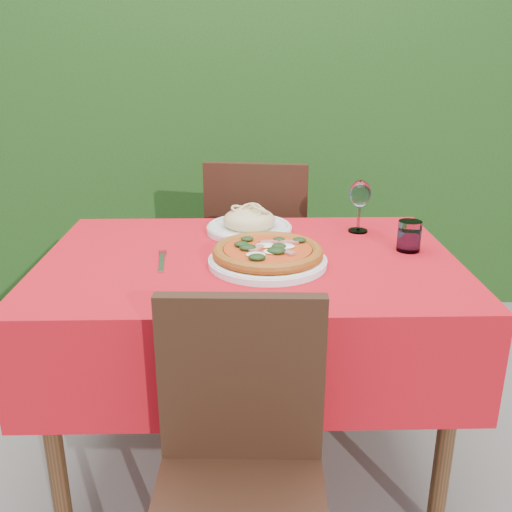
{
  "coord_description": "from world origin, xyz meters",
  "views": [
    {
      "loc": [
        -0.02,
        -1.64,
        1.34
      ],
      "look_at": [
        0.02,
        -0.05,
        0.77
      ],
      "focal_mm": 40.0,
      "sensor_mm": 36.0,
      "label": 1
    }
  ],
  "objects_px": {
    "chair_near": "(240,461)",
    "wine_glass": "(360,196)",
    "pizza_plate": "(268,255)",
    "water_glass": "(409,237)",
    "fork": "(162,263)",
    "chair_far": "(258,249)",
    "pasta_plate": "(249,224)"
  },
  "relations": [
    {
      "from": "chair_near",
      "to": "chair_far",
      "type": "relative_size",
      "value": 0.91
    },
    {
      "from": "pizza_plate",
      "to": "water_glass",
      "type": "bearing_deg",
      "value": 14.48
    },
    {
      "from": "pasta_plate",
      "to": "wine_glass",
      "type": "relative_size",
      "value": 1.62
    },
    {
      "from": "chair_near",
      "to": "pizza_plate",
      "type": "distance_m",
      "value": 0.62
    },
    {
      "from": "chair_near",
      "to": "fork",
      "type": "relative_size",
      "value": 4.15
    },
    {
      "from": "chair_near",
      "to": "wine_glass",
      "type": "xyz_separation_m",
      "value": [
        0.41,
        0.86,
        0.39
      ]
    },
    {
      "from": "chair_near",
      "to": "fork",
      "type": "bearing_deg",
      "value": 115.13
    },
    {
      "from": "fork",
      "to": "pasta_plate",
      "type": "bearing_deg",
      "value": 43.87
    },
    {
      "from": "pizza_plate",
      "to": "fork",
      "type": "relative_size",
      "value": 1.81
    },
    {
      "from": "pizza_plate",
      "to": "pasta_plate",
      "type": "distance_m",
      "value": 0.33
    },
    {
      "from": "wine_glass",
      "to": "pizza_plate",
      "type": "bearing_deg",
      "value": -135.87
    },
    {
      "from": "chair_far",
      "to": "wine_glass",
      "type": "bearing_deg",
      "value": 135.47
    },
    {
      "from": "chair_near",
      "to": "pasta_plate",
      "type": "distance_m",
      "value": 0.91
    },
    {
      "from": "water_glass",
      "to": "fork",
      "type": "xyz_separation_m",
      "value": [
        -0.76,
        -0.1,
        -0.04
      ]
    },
    {
      "from": "fork",
      "to": "water_glass",
      "type": "bearing_deg",
      "value": 1.95
    },
    {
      "from": "pizza_plate",
      "to": "pasta_plate",
      "type": "height_order",
      "value": "pasta_plate"
    },
    {
      "from": "pizza_plate",
      "to": "pasta_plate",
      "type": "relative_size",
      "value": 1.25
    },
    {
      "from": "chair_far",
      "to": "wine_glass",
      "type": "distance_m",
      "value": 0.66
    },
    {
      "from": "chair_far",
      "to": "pasta_plate",
      "type": "height_order",
      "value": "chair_far"
    },
    {
      "from": "pasta_plate",
      "to": "fork",
      "type": "height_order",
      "value": "pasta_plate"
    },
    {
      "from": "pizza_plate",
      "to": "pasta_plate",
      "type": "bearing_deg",
      "value": 98.89
    },
    {
      "from": "chair_far",
      "to": "pizza_plate",
      "type": "xyz_separation_m",
      "value": [
        0.01,
        -0.76,
        0.25
      ]
    },
    {
      "from": "wine_glass",
      "to": "fork",
      "type": "xyz_separation_m",
      "value": [
        -0.64,
        -0.31,
        -0.12
      ]
    },
    {
      "from": "chair_near",
      "to": "water_glass",
      "type": "xyz_separation_m",
      "value": [
        0.53,
        0.65,
        0.31
      ]
    },
    {
      "from": "pasta_plate",
      "to": "fork",
      "type": "bearing_deg",
      "value": -130.46
    },
    {
      "from": "chair_far",
      "to": "chair_near",
      "type": "bearing_deg",
      "value": 95.16
    },
    {
      "from": "fork",
      "to": "pizza_plate",
      "type": "bearing_deg",
      "value": -8.19
    },
    {
      "from": "wine_glass",
      "to": "fork",
      "type": "distance_m",
      "value": 0.72
    },
    {
      "from": "chair_near",
      "to": "chair_far",
      "type": "distance_m",
      "value": 1.3
    },
    {
      "from": "chair_near",
      "to": "water_glass",
      "type": "distance_m",
      "value": 0.9
    },
    {
      "from": "chair_near",
      "to": "pasta_plate",
      "type": "height_order",
      "value": "chair_near"
    },
    {
      "from": "pizza_plate",
      "to": "water_glass",
      "type": "xyz_separation_m",
      "value": [
        0.45,
        0.12,
        0.01
      ]
    }
  ]
}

